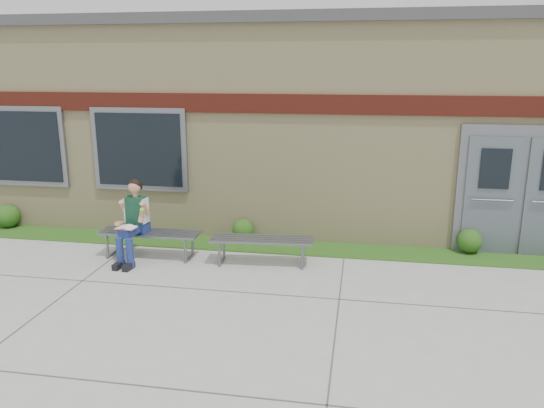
# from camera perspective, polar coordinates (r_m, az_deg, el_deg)

# --- Properties ---
(ground) EXTENTS (80.00, 80.00, 0.00)m
(ground) POSITION_cam_1_polar(r_m,az_deg,el_deg) (7.47, -0.78, -11.27)
(ground) COLOR #9E9E99
(ground) RESTS_ON ground
(grass_strip) EXTENTS (16.00, 0.80, 0.02)m
(grass_strip) POSITION_cam_1_polar(r_m,az_deg,el_deg) (9.84, 2.00, -4.68)
(grass_strip) COLOR #154913
(grass_strip) RESTS_ON ground
(school_building) EXTENTS (16.20, 6.22, 4.20)m
(school_building) POSITION_cam_1_polar(r_m,az_deg,el_deg) (12.70, 4.19, 9.36)
(school_building) COLOR beige
(school_building) RESTS_ON ground
(bench_left) EXTENTS (1.77, 0.50, 0.46)m
(bench_left) POSITION_cam_1_polar(r_m,az_deg,el_deg) (9.53, -13.01, -3.53)
(bench_left) COLOR slate
(bench_left) RESTS_ON ground
(bench_right) EXTENTS (1.76, 0.61, 0.45)m
(bench_right) POSITION_cam_1_polar(r_m,az_deg,el_deg) (8.97, -1.09, -4.34)
(bench_right) COLOR slate
(bench_right) RESTS_ON ground
(girl) EXTENTS (0.51, 0.87, 1.41)m
(girl) POSITION_cam_1_polar(r_m,az_deg,el_deg) (9.31, -14.73, -1.66)
(girl) COLOR navy
(girl) RESTS_ON ground
(shrub_west) EXTENTS (0.48, 0.48, 0.48)m
(shrub_west) POSITION_cam_1_polar(r_m,az_deg,el_deg) (12.24, -26.53, -1.15)
(shrub_west) COLOR #154913
(shrub_west) RESTS_ON grass_strip
(shrub_mid) EXTENTS (0.41, 0.41, 0.41)m
(shrub_mid) POSITION_cam_1_polar(r_m,az_deg,el_deg) (10.17, -3.13, -2.78)
(shrub_mid) COLOR #154913
(shrub_mid) RESTS_ON grass_strip
(shrub_east) EXTENTS (0.43, 0.43, 0.43)m
(shrub_east) POSITION_cam_1_polar(r_m,az_deg,el_deg) (10.11, 20.48, -3.73)
(shrub_east) COLOR #154913
(shrub_east) RESTS_ON grass_strip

